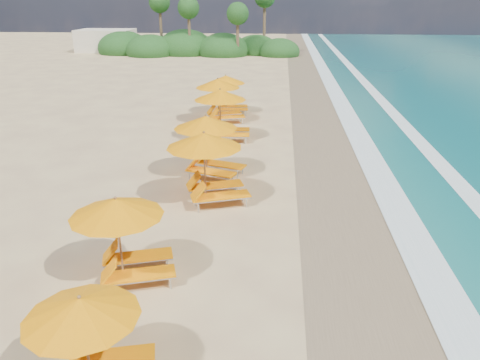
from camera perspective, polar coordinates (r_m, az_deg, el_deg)
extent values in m
plane|color=#D7BC7E|center=(16.28, 0.00, -3.93)|extent=(160.00, 160.00, 0.00)
cube|color=#8D7854|center=(16.46, 14.05, -4.31)|extent=(4.00, 160.00, 0.01)
cube|color=white|center=(16.76, 19.14, -4.32)|extent=(1.20, 160.00, 0.01)
cylinder|color=olive|center=(9.54, -18.23, -18.70)|extent=(0.05, 0.05, 2.05)
cone|color=orange|center=(9.02, -18.87, -14.55)|extent=(2.55, 2.55, 0.41)
sphere|color=olive|center=(8.90, -19.05, -13.35)|extent=(0.07, 0.07, 0.07)
cylinder|color=olive|center=(12.47, -14.47, -7.24)|extent=(0.06, 0.06, 2.30)
cone|color=orange|center=(12.05, -14.89, -3.24)|extent=(2.97, 2.97, 0.46)
sphere|color=olive|center=(11.94, -15.01, -2.12)|extent=(0.08, 0.08, 0.08)
cylinder|color=olive|center=(16.58, -4.32, 1.32)|extent=(0.06, 0.06, 2.57)
cone|color=orange|center=(16.24, -4.42, 4.86)|extent=(3.36, 3.36, 0.52)
sphere|color=olive|center=(16.16, -4.45, 5.83)|extent=(0.09, 0.09, 0.09)
cylinder|color=olive|center=(19.15, -4.15, 4.04)|extent=(0.06, 0.06, 2.51)
cone|color=orange|center=(18.86, -4.23, 7.06)|extent=(3.26, 3.26, 0.50)
sphere|color=olive|center=(18.79, -4.26, 7.88)|extent=(0.09, 0.09, 0.09)
cylinder|color=olive|center=(24.15, -2.41, 7.88)|extent=(0.06, 0.06, 2.57)
cone|color=orange|center=(23.92, -2.45, 10.37)|extent=(2.79, 2.79, 0.52)
sphere|color=olive|center=(23.86, -2.46, 11.04)|extent=(0.09, 0.09, 0.09)
cylinder|color=olive|center=(27.66, -2.69, 9.59)|extent=(0.06, 0.06, 2.51)
cone|color=orange|center=(27.46, -2.73, 11.71)|extent=(3.23, 3.23, 0.50)
sphere|color=olive|center=(27.42, -2.74, 12.29)|extent=(0.09, 0.09, 0.09)
cylinder|color=olive|center=(29.80, -1.73, 10.33)|extent=(0.06, 0.06, 2.36)
cone|color=orange|center=(29.62, -1.75, 12.19)|extent=(2.64, 2.64, 0.47)
sphere|color=olive|center=(29.58, -1.76, 12.69)|extent=(0.08, 0.08, 0.08)
ellipsoid|color=#163D14|center=(60.41, -2.06, 15.57)|extent=(6.40, 6.40, 4.16)
ellipsoid|color=#163D14|center=(62.18, -6.70, 15.69)|extent=(7.20, 7.20, 4.68)
ellipsoid|color=#163D14|center=(61.18, -10.88, 15.26)|extent=(6.00, 6.00, 3.90)
ellipsoid|color=#163D14|center=(62.06, 1.98, 15.66)|extent=(5.60, 5.60, 3.64)
ellipsoid|color=#163D14|center=(64.25, -13.97, 15.36)|extent=(6.60, 6.60, 4.29)
ellipsoid|color=#163D14|center=(59.99, 4.84, 15.34)|extent=(5.00, 5.00, 3.25)
cylinder|color=brown|center=(58.05, -0.28, 17.20)|extent=(0.36, 0.36, 5.00)
sphere|color=#163D14|center=(57.90, -0.29, 19.66)|extent=(2.60, 2.60, 2.60)
cylinder|color=brown|center=(59.85, -6.20, 17.50)|extent=(0.36, 0.36, 5.60)
sphere|color=#163D14|center=(59.72, -6.31, 20.18)|extent=(2.60, 2.60, 2.60)
cylinder|color=brown|center=(62.65, -9.63, 17.79)|extent=(0.36, 0.36, 6.20)
sphere|color=#163D14|center=(62.53, -9.82, 20.62)|extent=(2.60, 2.60, 2.60)
cylinder|color=brown|center=(61.78, 2.99, 18.28)|extent=(0.36, 0.36, 6.80)
cube|color=beige|center=(67.05, -16.01, 16.06)|extent=(7.00, 5.00, 2.80)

